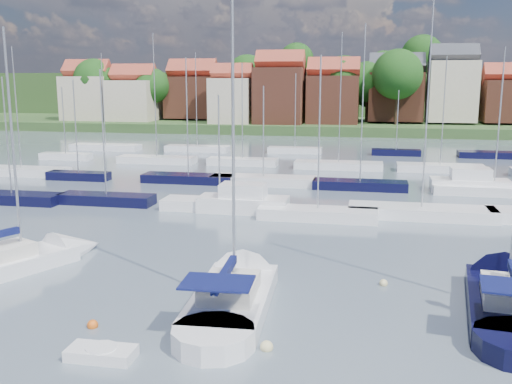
# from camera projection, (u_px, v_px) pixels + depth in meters

# --- Properties ---
(ground) EXTENTS (260.00, 260.00, 0.00)m
(ground) POSITION_uv_depth(u_px,v_px,m) (329.00, 174.00, 62.98)
(ground) COLOR #475461
(ground) RESTS_ON ground
(sailboat_left) EXTENTS (6.80, 10.36, 13.91)m
(sailboat_left) POSITION_uv_depth(u_px,v_px,m) (33.00, 259.00, 31.70)
(sailboat_left) COLOR white
(sailboat_left) RESTS_ON ground
(sailboat_centre) EXTENTS (3.90, 12.56, 16.81)m
(sailboat_centre) POSITION_uv_depth(u_px,v_px,m) (238.00, 289.00, 27.26)
(sailboat_centre) COLOR white
(sailboat_centre) RESTS_ON ground
(sailboat_navy) EXTENTS (5.00, 13.18, 17.73)m
(sailboat_navy) POSITION_uv_depth(u_px,v_px,m) (505.00, 293.00, 26.74)
(sailboat_navy) COLOR black
(sailboat_navy) RESTS_ON ground
(tender) EXTENTS (2.53, 1.20, 0.54)m
(tender) POSITION_uv_depth(u_px,v_px,m) (101.00, 353.00, 21.09)
(tender) COLOR white
(tender) RESTS_ON ground
(buoy_c) EXTENTS (0.46, 0.46, 0.46)m
(buoy_c) POSITION_uv_depth(u_px,v_px,m) (93.00, 327.00, 23.80)
(buoy_c) COLOR #D85914
(buoy_c) RESTS_ON ground
(buoy_d) EXTENTS (0.51, 0.51, 0.51)m
(buoy_d) POSITION_uv_depth(u_px,v_px,m) (267.00, 349.00, 21.84)
(buoy_d) COLOR beige
(buoy_d) RESTS_ON ground
(buoy_e) EXTENTS (0.42, 0.42, 0.42)m
(buoy_e) POSITION_uv_depth(u_px,v_px,m) (383.00, 285.00, 28.68)
(buoy_e) COLOR beige
(buoy_e) RESTS_ON ground
(marina_field) EXTENTS (79.62, 41.41, 15.93)m
(marina_field) POSITION_uv_depth(u_px,v_px,m) (345.00, 178.00, 57.86)
(marina_field) COLOR white
(marina_field) RESTS_ON ground
(far_shore_town) EXTENTS (212.46, 90.00, 22.27)m
(far_shore_town) POSITION_uv_depth(u_px,v_px,m) (363.00, 102.00, 150.87)
(far_shore_town) COLOR #334D26
(far_shore_town) RESTS_ON ground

